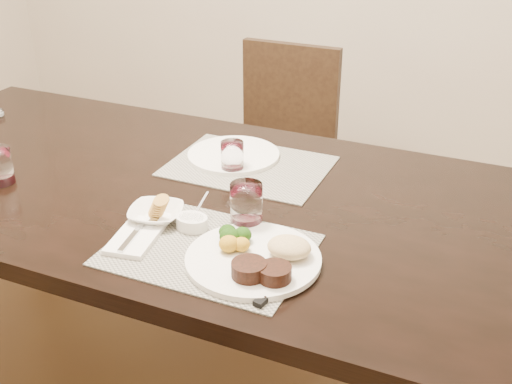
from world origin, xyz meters
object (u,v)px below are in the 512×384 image
at_px(chair_far, 280,143).
at_px(steak_knife, 275,286).
at_px(dinner_plate, 259,257).
at_px(wine_glass_near, 246,207).
at_px(cracker_bowl, 156,213).
at_px(far_plate, 234,155).

bearing_deg(chair_far, steak_knife, -68.82).
relative_size(dinner_plate, steak_knife, 1.30).
relative_size(chair_far, wine_glass_near, 8.14).
relative_size(dinner_plate, cracker_bowl, 1.89).
height_order(steak_knife, cracker_bowl, cracker_bowl).
xyz_separation_m(dinner_plate, cracker_bowl, (-0.31, 0.08, 0.00)).
bearing_deg(far_plate, wine_glass_near, -60.03).
bearing_deg(cracker_bowl, steak_knife, -21.33).
bearing_deg(steak_knife, chair_far, 121.77).
bearing_deg(steak_knife, wine_glass_near, 137.75).
relative_size(chair_far, far_plate, 3.21).
relative_size(cracker_bowl, far_plate, 0.58).
bearing_deg(wine_glass_near, far_plate, 119.97).
bearing_deg(cracker_bowl, far_plate, 88.56).
distance_m(dinner_plate, far_plate, 0.59).
relative_size(dinner_plate, far_plate, 1.10).
bearing_deg(chair_far, wine_glass_near, -72.74).
bearing_deg(chair_far, far_plate, -80.05).
height_order(dinner_plate, wine_glass_near, wine_glass_near).
distance_m(cracker_bowl, far_plate, 0.43).
xyz_separation_m(dinner_plate, steak_knife, (0.07, -0.07, -0.01)).
xyz_separation_m(chair_far, wine_glass_near, (0.33, -1.06, 0.30)).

